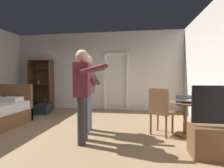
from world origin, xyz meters
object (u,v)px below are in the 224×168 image
at_px(wooden_chair, 160,110).
at_px(person_striped_shirt, 88,87).
at_px(laptop, 184,100).
at_px(suitcase_dark, 43,109).
at_px(bottle_on_table, 194,97).
at_px(suitcase_small, 45,108).
at_px(person_blue_shirt, 83,89).
at_px(side_table, 185,113).
at_px(bookshelf, 42,83).

height_order(wooden_chair, person_striped_shirt, person_striped_shirt).
xyz_separation_m(laptop, wooden_chair, (-0.48, -0.02, -0.21)).
bearing_deg(suitcase_dark, bottle_on_table, -21.25).
height_order(laptop, suitcase_small, laptop).
relative_size(wooden_chair, suitcase_small, 2.20).
bearing_deg(person_blue_shirt, person_striped_shirt, 99.00).
relative_size(laptop, wooden_chair, 0.40).
xyz_separation_m(suitcase_dark, suitcase_small, (-0.04, 0.19, 0.01)).
bearing_deg(side_table, laptop, -134.42).
xyz_separation_m(person_blue_shirt, suitcase_small, (-2.13, 2.30, -0.85)).
distance_m(side_table, person_blue_shirt, 2.18).
height_order(bookshelf, bottle_on_table, bookshelf).
bearing_deg(suitcase_dark, side_table, -20.88).
relative_size(side_table, bottle_on_table, 2.59).
relative_size(bookshelf, suitcase_small, 4.15).
distance_m(bookshelf, side_table, 5.28).
xyz_separation_m(side_table, wooden_chair, (-0.52, -0.06, 0.07)).
relative_size(laptop, person_striped_shirt, 0.23).
xyz_separation_m(laptop, bottle_on_table, (0.18, -0.04, 0.06)).
relative_size(person_blue_shirt, suitcase_small, 3.85).
xyz_separation_m(laptop, suitcase_dark, (-4.06, 1.48, -0.60)).
bearing_deg(suitcase_dark, person_striped_shirt, -38.44).
xyz_separation_m(bottle_on_table, wooden_chair, (-0.66, 0.02, -0.27)).
xyz_separation_m(person_blue_shirt, suitcase_dark, (-2.10, 2.11, -0.85)).
bearing_deg(laptop, person_striped_shirt, -179.39).
distance_m(side_table, suitcase_dark, 4.35).
relative_size(side_table, laptop, 1.75).
height_order(laptop, person_striped_shirt, person_striped_shirt).
height_order(bookshelf, side_table, bookshelf).
relative_size(side_table, person_striped_shirt, 0.41).
bearing_deg(person_blue_shirt, suitcase_small, 132.84).
bearing_deg(suitcase_small, bottle_on_table, -36.16).
relative_size(side_table, suitcase_dark, 1.50).
distance_m(bookshelf, suitcase_small, 1.26).
bearing_deg(side_table, wooden_chair, -173.32).
distance_m(laptop, suitcase_small, 4.46).
distance_m(wooden_chair, suitcase_dark, 3.90).
distance_m(bottle_on_table, suitcase_small, 4.65).
bearing_deg(suitcase_small, side_table, -35.87).
height_order(laptop, suitcase_dark, laptop).
xyz_separation_m(side_table, suitcase_dark, (-4.10, 1.44, -0.32)).
height_order(bookshelf, wooden_chair, bookshelf).
bearing_deg(side_table, suitcase_dark, 160.68).
height_order(person_blue_shirt, suitcase_dark, person_blue_shirt).
xyz_separation_m(person_striped_shirt, suitcase_dark, (-2.00, 1.50, -0.84)).
relative_size(bottle_on_table, person_striped_shirt, 0.16).
bearing_deg(suitcase_dark, wooden_chair, -24.26).
height_order(laptop, wooden_chair, wooden_chair).
bearing_deg(bookshelf, person_blue_shirt, -48.59).
height_order(side_table, bottle_on_table, bottle_on_table).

